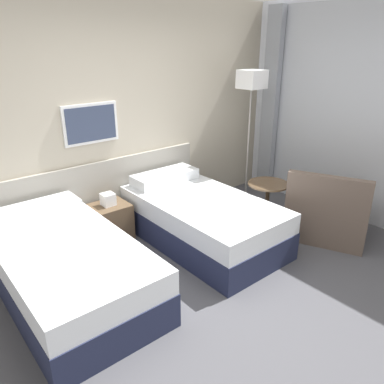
{
  "coord_description": "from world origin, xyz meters",
  "views": [
    {
      "loc": [
        -2.08,
        -1.94,
        2.18
      ],
      "look_at": [
        0.29,
        0.91,
        0.68
      ],
      "focal_mm": 35.0,
      "sensor_mm": 36.0,
      "label": 1
    }
  ],
  "objects_px": {
    "nightstand": "(110,221)",
    "floor_lamp": "(251,88)",
    "bed_near_window": "(201,219)",
    "armchair": "(327,215)",
    "side_table": "(267,197)",
    "bed_near_door": "(68,269)"
  },
  "relations": [
    {
      "from": "nightstand",
      "to": "armchair",
      "type": "xyz_separation_m",
      "value": [
        2.02,
        -1.57,
        0.04
      ]
    },
    {
      "from": "nightstand",
      "to": "floor_lamp",
      "type": "relative_size",
      "value": 0.32
    },
    {
      "from": "bed_near_door",
      "to": "nightstand",
      "type": "xyz_separation_m",
      "value": [
        0.8,
        0.7,
        -0.05
      ]
    },
    {
      "from": "nightstand",
      "to": "side_table",
      "type": "xyz_separation_m",
      "value": [
        1.59,
        -1.0,
        0.2
      ]
    },
    {
      "from": "bed_near_door",
      "to": "armchair",
      "type": "distance_m",
      "value": 2.94
    },
    {
      "from": "armchair",
      "to": "floor_lamp",
      "type": "bearing_deg",
      "value": -24.85
    },
    {
      "from": "bed_near_door",
      "to": "armchair",
      "type": "height_order",
      "value": "armchair"
    },
    {
      "from": "bed_near_door",
      "to": "bed_near_window",
      "type": "relative_size",
      "value": 1.0
    },
    {
      "from": "bed_near_door",
      "to": "bed_near_window",
      "type": "distance_m",
      "value": 1.59
    },
    {
      "from": "nightstand",
      "to": "armchair",
      "type": "bearing_deg",
      "value": -37.89
    },
    {
      "from": "bed_near_window",
      "to": "floor_lamp",
      "type": "bearing_deg",
      "value": 19.75
    },
    {
      "from": "bed_near_door",
      "to": "nightstand",
      "type": "distance_m",
      "value": 1.06
    },
    {
      "from": "bed_near_window",
      "to": "armchair",
      "type": "bearing_deg",
      "value": -35.33
    },
    {
      "from": "floor_lamp",
      "to": "side_table",
      "type": "xyz_separation_m",
      "value": [
        -0.44,
        -0.74,
        -1.18
      ]
    },
    {
      "from": "armchair",
      "to": "side_table",
      "type": "bearing_deg",
      "value": 12.82
    },
    {
      "from": "armchair",
      "to": "bed_near_window",
      "type": "bearing_deg",
      "value": 30.55
    },
    {
      "from": "bed_near_window",
      "to": "nightstand",
      "type": "xyz_separation_m",
      "value": [
        -0.8,
        0.7,
        -0.05
      ]
    },
    {
      "from": "side_table",
      "to": "bed_near_door",
      "type": "bearing_deg",
      "value": 172.85
    },
    {
      "from": "nightstand",
      "to": "side_table",
      "type": "height_order",
      "value": "side_table"
    },
    {
      "from": "nightstand",
      "to": "bed_near_door",
      "type": "bearing_deg",
      "value": -138.51
    },
    {
      "from": "nightstand",
      "to": "bed_near_window",
      "type": "bearing_deg",
      "value": -41.49
    },
    {
      "from": "bed_near_door",
      "to": "floor_lamp",
      "type": "relative_size",
      "value": 1.03
    }
  ]
}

